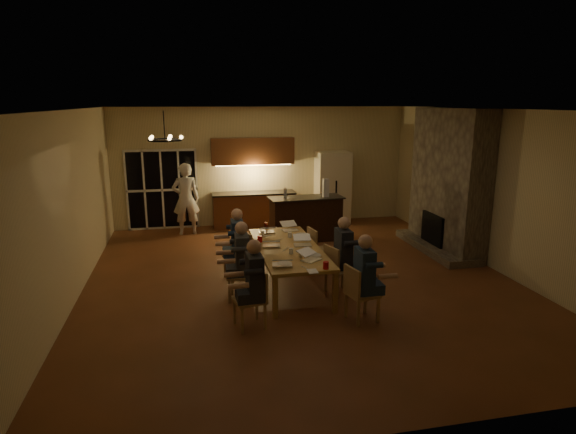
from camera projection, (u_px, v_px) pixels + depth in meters
The scene contains 44 objects.
floor at pixel (300, 279), 9.26m from camera, with size 9.00×9.00×0.00m, color brown.
back_wall at pixel (263, 166), 13.18m from camera, with size 8.00×0.04×3.20m, color beige.
left_wall at pixel (68, 208), 8.07m from camera, with size 0.04×9.00×3.20m, color beige.
right_wall at pixel (494, 190), 9.69m from camera, with size 0.04×9.00×3.20m, color beige.
ceiling at pixel (301, 108), 8.50m from camera, with size 8.00×9.00×0.04m, color white.
french_doors at pixel (162, 190), 12.72m from camera, with size 1.86×0.08×2.10m, color black.
fireplace at pixel (449, 181), 10.77m from camera, with size 0.58×2.50×3.20m, color #716859.
kitchenette at pixel (254, 183), 12.91m from camera, with size 2.24×0.68×2.40m, color brown, non-canonical shape.
refrigerator at pixel (332, 188), 13.35m from camera, with size 0.90×0.68×2.00m, color #ECE3C6.
dining_table at pixel (288, 266), 8.88m from camera, with size 1.10×2.77×0.75m, color tan.
bar_island at pixel (306, 219), 11.76m from camera, with size 1.79×0.68×1.08m, color black.
chair_left_near at pixel (249, 299), 7.22m from camera, with size 0.44×0.44×0.89m, color #A28251, non-canonical shape.
chair_left_mid at pixel (241, 275), 8.24m from camera, with size 0.44×0.44×0.89m, color #A28251, non-canonical shape.
chair_left_far at pixel (237, 256), 9.22m from camera, with size 0.44×0.44×0.89m, color #A28251, non-canonical shape.
chair_right_near at pixel (362, 293), 7.45m from camera, with size 0.44×0.44×0.89m, color #A28251, non-canonical shape.
chair_right_mid at pixel (340, 269), 8.51m from camera, with size 0.44×0.44×0.89m, color #A28251, non-canonical shape.
chair_right_far at pixel (321, 249), 9.65m from camera, with size 0.44×0.44×0.89m, color #A28251, non-canonical shape.
person_left_near at pixel (255, 284), 7.16m from camera, with size 0.60×0.60×1.38m, color #202129, non-canonical shape.
person_right_near at pixel (364, 278), 7.42m from camera, with size 0.60×0.60×1.38m, color #1B2C44, non-canonical shape.
person_left_mid at pixel (242, 261), 8.19m from camera, with size 0.60×0.60×1.38m, color #33373C, non-canonical shape.
person_right_mid at pixel (343, 255), 8.53m from camera, with size 0.60×0.60×1.38m, color #202129, non-canonical shape.
person_left_far at pixel (238, 244), 9.17m from camera, with size 0.60×0.60×1.38m, color #1B2C44, non-canonical shape.
standing_person at pixel (186, 199), 12.22m from camera, with size 0.67×0.44×1.84m, color silver.
chandelier at pixel (165, 140), 7.51m from camera, with size 0.53×0.53×0.03m, color black.
laptop_a at pixel (282, 259), 7.78m from camera, with size 0.32×0.28×0.23m, color silver, non-canonical shape.
laptop_b at pixel (312, 254), 8.02m from camera, with size 0.32×0.28×0.23m, color silver, non-canonical shape.
laptop_c at pixel (271, 240), 8.81m from camera, with size 0.32×0.28×0.23m, color silver, non-canonical shape.
laptop_d at pixel (303, 239), 8.85m from camera, with size 0.32×0.28×0.23m, color silver, non-canonical shape.
laptop_e at pixel (267, 227), 9.72m from camera, with size 0.32×0.28×0.23m, color silver, non-canonical shape.
laptop_f at pixel (290, 225), 9.86m from camera, with size 0.32×0.28×0.23m, color silver, non-canonical shape.
mug_front at pixel (291, 251), 8.37m from camera, with size 0.07×0.07×0.10m, color silver.
mug_mid at pixel (290, 235), 9.38m from camera, with size 0.08×0.08×0.10m, color silver.
mug_back at pixel (262, 234), 9.48m from camera, with size 0.08×0.08×0.10m, color silver.
redcup_near at pixel (326, 265), 7.61m from camera, with size 0.09×0.09×0.12m, color red.
redcup_mid at pixel (260, 239), 9.07m from camera, with size 0.10×0.10×0.12m, color red.
can_silver at pixel (301, 254), 8.19m from camera, with size 0.07×0.07×0.12m, color #B2B2B7.
can_cola at pixel (266, 225), 10.06m from camera, with size 0.07×0.07×0.12m, color #3F0F0C.
can_right at pixel (306, 237), 9.20m from camera, with size 0.06×0.06×0.12m, color #B2B2B7.
plate_near at pixel (314, 255), 8.27m from camera, with size 0.24×0.24×0.02m, color silver.
plate_left at pixel (285, 264), 7.85m from camera, with size 0.24×0.24×0.02m, color silver.
plate_far at pixel (302, 235), 9.54m from camera, with size 0.28×0.28×0.02m, color silver.
notepad at pixel (313, 271), 7.50m from camera, with size 0.15×0.21×0.01m, color white.
bar_bottle at pixel (285, 193), 11.50m from camera, with size 0.08×0.08×0.24m, color #99999E.
bar_blender at pixel (326, 188), 11.63m from camera, with size 0.14×0.14×0.44m, color silver.
Camera 1 is at (-2.03, -8.48, 3.34)m, focal length 30.00 mm.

